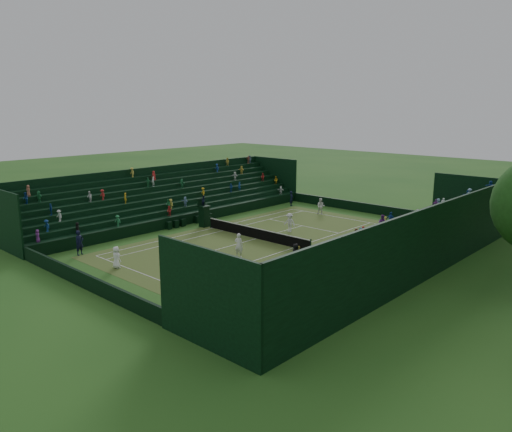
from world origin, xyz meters
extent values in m
plane|color=#245A1C|center=(0.00, 0.00, 0.00)|extent=(160.00, 160.00, 0.00)
cube|color=#407828|center=(0.00, 0.00, 0.01)|extent=(12.97, 26.77, 0.01)
cube|color=black|center=(0.00, 15.88, 0.50)|extent=(17.17, 0.20, 1.00)
cube|color=black|center=(0.00, -15.88, 0.50)|extent=(17.17, 0.20, 1.00)
cube|color=black|center=(8.48, 0.00, 0.50)|extent=(0.20, 31.77, 1.00)
cube|color=black|center=(-8.48, 0.00, 0.50)|extent=(0.20, 31.77, 1.00)
cube|color=black|center=(8.98, 0.00, 0.50)|extent=(0.80, 32.00, 1.00)
cube|color=black|center=(9.79, 0.00, 0.72)|extent=(0.80, 32.00, 1.45)
cube|color=black|center=(10.58, 0.00, 0.95)|extent=(0.80, 32.00, 1.90)
cube|color=black|center=(11.38, 0.00, 1.18)|extent=(0.80, 32.00, 2.35)
cube|color=black|center=(12.18, 0.00, 1.40)|extent=(0.80, 32.00, 2.80)
cube|color=black|center=(12.98, 0.00, 1.62)|extent=(0.80, 32.00, 3.25)
cube|color=black|center=(13.79, 0.00, 1.85)|extent=(0.80, 32.00, 3.70)
cube|color=black|center=(14.59, 0.00, 2.08)|extent=(0.80, 32.00, 4.15)
cube|color=black|center=(15.08, 0.00, 2.45)|extent=(0.20, 32.00, 4.90)
cube|color=black|center=(-8.98, 0.00, 0.50)|extent=(0.80, 32.00, 1.00)
cube|color=black|center=(-9.79, 0.00, 0.72)|extent=(0.80, 32.00, 1.45)
cube|color=black|center=(-10.58, 0.00, 0.95)|extent=(0.80, 32.00, 1.90)
cube|color=black|center=(-11.38, 0.00, 1.18)|extent=(0.80, 32.00, 2.35)
cube|color=black|center=(-12.18, 0.00, 1.40)|extent=(0.80, 32.00, 2.80)
cube|color=black|center=(-12.98, 0.00, 1.62)|extent=(0.80, 32.00, 3.25)
cube|color=black|center=(-13.79, 0.00, 1.85)|extent=(0.80, 32.00, 3.70)
cube|color=black|center=(-14.59, 0.00, 2.08)|extent=(0.80, 32.00, 4.15)
cube|color=black|center=(-15.08, 0.00, 2.45)|extent=(0.20, 32.00, 4.90)
cylinder|color=black|center=(-5.79, 0.00, 0.53)|extent=(0.10, 0.10, 1.06)
cylinder|color=black|center=(5.79, 0.00, 0.53)|extent=(0.10, 0.10, 1.06)
cube|color=black|center=(0.00, 0.00, 0.46)|extent=(11.57, 0.02, 0.86)
cube|color=white|center=(0.00, 0.00, 0.93)|extent=(11.57, 0.04, 0.07)
cube|color=black|center=(-6.54, -0.08, 0.95)|extent=(0.74, 0.74, 1.90)
cube|color=black|center=(-6.54, -0.08, 1.95)|extent=(0.95, 0.95, 0.11)
cube|color=black|center=(-6.91, -0.08, 2.32)|extent=(0.08, 0.95, 0.74)
imported|color=black|center=(-6.54, -0.08, 2.49)|extent=(0.42, 0.51, 0.98)
cube|color=black|center=(-8.21, -2.94, 0.35)|extent=(0.44, 0.44, 0.71)
cube|color=black|center=(-8.43, -2.94, 0.80)|extent=(0.05, 0.44, 0.44)
cube|color=black|center=(-8.21, -2.14, 0.35)|extent=(0.44, 0.44, 0.71)
cube|color=black|center=(-8.43, -2.14, 0.80)|extent=(0.05, 0.44, 0.44)
cube|color=black|center=(-8.21, -1.34, 0.35)|extent=(0.44, 0.44, 0.71)
cube|color=black|center=(-8.43, -1.34, 0.80)|extent=(0.05, 0.44, 0.44)
cube|color=black|center=(-8.21, 0.46, 0.35)|extent=(0.44, 0.44, 0.71)
cube|color=black|center=(-8.43, 0.46, 0.80)|extent=(0.05, 0.44, 0.44)
cube|color=black|center=(-8.21, 1.26, 0.35)|extent=(0.44, 0.44, 0.71)
cube|color=black|center=(-8.43, 1.26, 0.80)|extent=(0.05, 0.44, 0.44)
cube|color=black|center=(-8.21, 2.06, 0.35)|extent=(0.44, 0.44, 0.71)
cube|color=black|center=(-8.43, 2.06, 0.80)|extent=(0.05, 0.44, 0.44)
imported|color=white|center=(-1.77, -12.38, 0.79)|extent=(0.79, 0.53, 1.57)
imported|color=white|center=(2.64, -4.72, 0.92)|extent=(0.78, 0.64, 1.85)
imported|color=white|center=(-1.77, 11.85, 0.86)|extent=(1.02, 0.92, 1.71)
imported|color=silver|center=(0.51, 3.89, 0.85)|extent=(1.19, 0.81, 1.71)
imported|color=black|center=(-6.87, 13.31, 0.84)|extent=(0.61, 0.72, 1.68)
imported|color=black|center=(-6.64, -12.53, 0.95)|extent=(0.58, 0.77, 1.90)
camera|label=1|loc=(27.96, -30.11, 11.08)|focal=35.00mm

